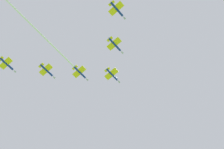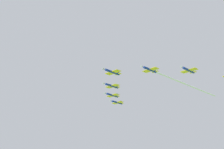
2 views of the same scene
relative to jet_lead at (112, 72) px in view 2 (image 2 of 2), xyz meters
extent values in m
cylinder|color=navy|center=(0.08, -0.26, -0.01)|extent=(4.37, 10.18, 1.26)
cone|color=#9EA3AD|center=(-1.85, 5.73, -0.01)|extent=(1.84, 2.55, 1.20)
cube|color=yellow|center=(0.26, -0.81, -0.07)|extent=(9.84, 6.30, 0.21)
cube|color=yellow|center=(1.47, -4.55, -0.01)|extent=(4.19, 2.72, 0.21)
cube|color=navy|center=(1.44, -4.46, 1.02)|extent=(0.74, 1.80, 2.06)
cylinder|color=navy|center=(-9.56, -18.33, 1.21)|extent=(4.37, 10.18, 1.26)
cone|color=#9EA3AD|center=(-11.50, -12.34, 1.21)|extent=(1.84, 2.55, 1.20)
cube|color=yellow|center=(-9.38, -18.88, 1.16)|extent=(9.84, 6.30, 0.21)
cube|color=yellow|center=(-8.17, -22.62, 1.21)|extent=(4.19, 2.72, 0.21)
cube|color=navy|center=(-8.20, -22.53, 2.24)|extent=(0.74, 1.80, 2.06)
cylinder|color=white|center=(2.40, -55.33, 1.21)|extent=(21.60, 64.46, 0.88)
cylinder|color=navy|center=(18.48, -9.26, -1.24)|extent=(4.37, 10.18, 1.26)
cone|color=#9EA3AD|center=(16.55, -3.28, -1.24)|extent=(1.84, 2.55, 1.20)
cube|color=yellow|center=(18.66, -9.81, -1.29)|extent=(9.84, 6.30, 0.21)
cube|color=yellow|center=(19.87, -13.55, -1.24)|extent=(4.19, 2.72, 0.21)
cube|color=navy|center=(19.84, -13.46, -0.21)|extent=(0.74, 1.80, 2.06)
cylinder|color=navy|center=(-18.95, -37.20, 0.93)|extent=(4.37, 10.18, 1.26)
cone|color=#9EA3AD|center=(-20.88, -31.22, 0.93)|extent=(1.84, 2.55, 1.20)
cube|color=yellow|center=(-18.77, -37.75, 0.88)|extent=(9.84, 6.30, 0.21)
cube|color=yellow|center=(-17.56, -41.49, 0.93)|extent=(4.19, 2.72, 0.21)
cube|color=navy|center=(-17.59, -41.41, 1.96)|extent=(0.74, 1.80, 2.06)
cylinder|color=navy|center=(37.14, -19.06, -0.96)|extent=(4.37, 10.18, 1.26)
cone|color=#9EA3AD|center=(35.21, -13.08, -0.96)|extent=(1.84, 2.55, 1.20)
cube|color=yellow|center=(37.32, -19.61, -1.01)|extent=(9.84, 6.30, 0.21)
cube|color=yellow|center=(38.53, -23.35, -0.96)|extent=(4.19, 2.72, 0.21)
cube|color=navy|center=(38.50, -23.27, 0.07)|extent=(0.74, 1.80, 2.06)
cylinder|color=navy|center=(57.21, -33.21, 0.54)|extent=(4.37, 10.18, 1.26)
cone|color=#9EA3AD|center=(55.27, -27.22, 0.54)|extent=(1.84, 2.55, 1.20)
cube|color=yellow|center=(57.38, -33.76, 0.49)|extent=(9.84, 6.30, 0.21)
cube|color=yellow|center=(58.59, -37.50, 0.54)|extent=(4.19, 2.72, 0.21)
cube|color=navy|center=(58.57, -37.41, 1.57)|extent=(0.74, 1.80, 2.06)
camera|label=1|loc=(65.71, -39.22, -165.95)|focal=46.27mm
camera|label=2|loc=(-139.02, 70.30, -58.92)|focal=49.16mm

